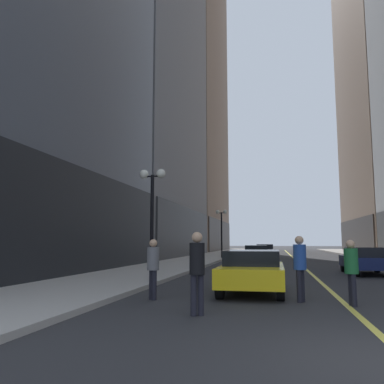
{
  "coord_description": "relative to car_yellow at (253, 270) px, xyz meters",
  "views": [
    {
      "loc": [
        -1.75,
        -5.91,
        1.61
      ],
      "look_at": [
        -8.29,
        25.97,
        5.62
      ],
      "focal_mm": 37.47,
      "sensor_mm": 36.0,
      "label": 1
    }
  ],
  "objects": [
    {
      "name": "ground_plane",
      "position": [
        2.45,
        27.91,
        -0.72
      ],
      "size": [
        200.0,
        200.0,
        0.0
      ],
      "primitive_type": "plane",
      "color": "#2D2D30"
    },
    {
      "name": "sidewalk_left",
      "position": [
        -5.8,
        27.91,
        -0.65
      ],
      "size": [
        4.5,
        78.0,
        0.15
      ],
      "primitive_type": "cube",
      "color": "#ADA8A0",
      "rests_on": "ground"
    },
    {
      "name": "sidewalk_right",
      "position": [
        10.7,
        27.91,
        -0.65
      ],
      "size": [
        4.5,
        78.0,
        0.15
      ],
      "primitive_type": "cube",
      "color": "#ADA8A0",
      "rests_on": "ground"
    },
    {
      "name": "lane_centre_stripe",
      "position": [
        2.45,
        27.91,
        -0.72
      ],
      "size": [
        0.16,
        70.0,
        0.01
      ],
      "primitive_type": "cube",
      "color": "#E5D64C",
      "rests_on": "ground"
    },
    {
      "name": "building_left_far",
      "position": [
        -13.32,
        52.91,
        29.52
      ],
      "size": [
        10.73,
        26.0,
        60.69
      ],
      "color": "gray",
      "rests_on": "ground"
    },
    {
      "name": "car_yellow",
      "position": [
        0.0,
        0.0,
        0.0
      ],
      "size": [
        1.9,
        4.45,
        1.32
      ],
      "color": "yellow",
      "rests_on": "ground"
    },
    {
      "name": "car_navy",
      "position": [
        5.11,
        8.2,
        -0.0
      ],
      "size": [
        1.96,
        4.36,
        1.32
      ],
      "color": "#141E4C",
      "rests_on": "ground"
    },
    {
      "name": "car_green",
      "position": [
        -0.61,
        16.14,
        -0.0
      ],
      "size": [
        1.91,
        4.51,
        1.32
      ],
      "color": "#196038",
      "rests_on": "ground"
    },
    {
      "name": "car_white",
      "position": [
        -0.21,
        26.45,
        -0.0
      ],
      "size": [
        1.73,
        4.72,
        1.32
      ],
      "color": "silver",
      "rests_on": "ground"
    },
    {
      "name": "pedestrian_in_grey_suit",
      "position": [
        -2.65,
        -2.08,
        0.25
      ],
      "size": [
        0.48,
        0.48,
        1.67
      ],
      "color": "black",
      "rests_on": "ground"
    },
    {
      "name": "pedestrian_in_green_parka",
      "position": [
        2.59,
        -2.14,
        0.24
      ],
      "size": [
        0.4,
        0.4,
        1.65
      ],
      "color": "black",
      "rests_on": "ground"
    },
    {
      "name": "pedestrian_in_blue_hoodie",
      "position": [
        1.36,
        -1.72,
        0.31
      ],
      "size": [
        0.47,
        0.47,
        1.75
      ],
      "color": "black",
      "rests_on": "ground"
    },
    {
      "name": "pedestrian_in_black_coat",
      "position": [
        -0.99,
        -4.19,
        0.35
      ],
      "size": [
        0.46,
        0.46,
        1.82
      ],
      "color": "black",
      "rests_on": "ground"
    },
    {
      "name": "street_lamp_left_near",
      "position": [
        -3.95,
        1.93,
        2.54
      ],
      "size": [
        1.06,
        0.36,
        4.43
      ],
      "color": "black",
      "rests_on": "ground"
    },
    {
      "name": "street_lamp_left_far",
      "position": [
        -3.95,
        22.88,
        2.54
      ],
      "size": [
        1.06,
        0.36,
        4.43
      ],
      "color": "black",
      "rests_on": "ground"
    }
  ]
}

